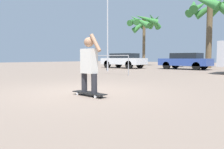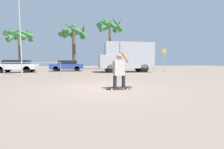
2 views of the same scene
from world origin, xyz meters
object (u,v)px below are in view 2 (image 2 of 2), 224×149
Objects in this scene: skateboard at (119,87)px; parked_car_white at (17,66)px; camper_van at (127,56)px; palm_tree_far_left at (19,35)px; parked_car_blue at (67,65)px; palm_tree_center_background at (73,32)px; person_skateboarder at (119,69)px; palm_tree_near_van at (109,26)px; flagpole at (21,20)px; street_sign at (164,57)px.

parked_car_white is (-8.40, 11.85, 0.65)m from skateboard.
palm_tree_far_left is at bearing 149.52° from camper_van.
parked_car_white is (-5.02, -1.69, 0.02)m from parked_car_blue.
skateboard is 0.15× the size of palm_tree_center_background.
person_skateboarder is 18.66m from palm_tree_near_van.
flagpole is at bearing -109.00° from palm_tree_center_background.
palm_tree_far_left is at bearing 150.07° from street_sign.
camper_van is at bearing 72.02° from skateboard.
flagpole is (-6.20, 7.45, 4.33)m from skateboard.
palm_tree_near_van is at bearing 3.52° from palm_tree_center_background.
palm_tree_near_van is (5.99, 3.98, 5.98)m from parked_car_blue.
street_sign is (17.29, -9.96, -3.48)m from palm_tree_far_left.
person_skateboarder is 10.33m from flagpole.
flagpole reaches higher than palm_tree_far_left.
person_skateboarder is 21.62m from palm_tree_far_left.
palm_tree_center_background is 2.76× the size of street_sign.
skateboard is 0.16× the size of palm_tree_far_left.
skateboard is 0.25× the size of parked_car_white.
camper_van is (3.32, 10.22, 1.67)m from skateboard.
parked_car_blue is 5.30m from parked_car_white.
camper_van is 0.77× the size of flagpole.
person_skateboarder is 0.24× the size of camper_van.
palm_tree_near_van reaches higher than skateboard.
palm_tree_center_background reaches higher than street_sign.
person_skateboarder is at bearing -98.48° from palm_tree_near_van.
camper_van is 7.55m from parked_car_blue.
flagpole reaches higher than parked_car_white.
parked_car_blue is 7.67m from flagpole.
person_skateboarder is 0.36× the size of parked_car_blue.
palm_tree_far_left is at bearing 146.00° from parked_car_blue.
palm_tree_center_background is 7.82m from palm_tree_far_left.
camper_van is at bearing 72.02° from person_skateboarder.
palm_tree_center_background is at bearing 71.00° from flagpole.
camper_van is 1.50× the size of parked_car_blue.
palm_tree_near_van is at bearing 114.36° from street_sign.
person_skateboarder is 0.57× the size of street_sign.
palm_tree_center_background is at bearing -176.48° from palm_tree_near_van.
palm_tree_near_van reaches higher than parked_car_blue.
flagpole is at bearing -68.24° from palm_tree_far_left.
parked_car_blue is at bearing 153.61° from camper_van.
parked_car_white is 0.66× the size of palm_tree_far_left.
flagpole is (4.36, -10.94, -0.65)m from palm_tree_far_left.
street_sign is (10.11, -5.11, 0.88)m from parked_car_blue.
skateboard is at bearing -98.48° from palm_tree_near_van.
parked_car_white is 15.54m from street_sign.
palm_tree_far_left is (-13.88, 8.17, 3.31)m from camper_van.
palm_tree_far_left reaches higher than parked_car_white.
street_sign is at bearing -42.45° from palm_tree_center_background.
flagpole is at bearing -163.76° from camper_van.
palm_tree_center_background reaches higher than person_skateboarder.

